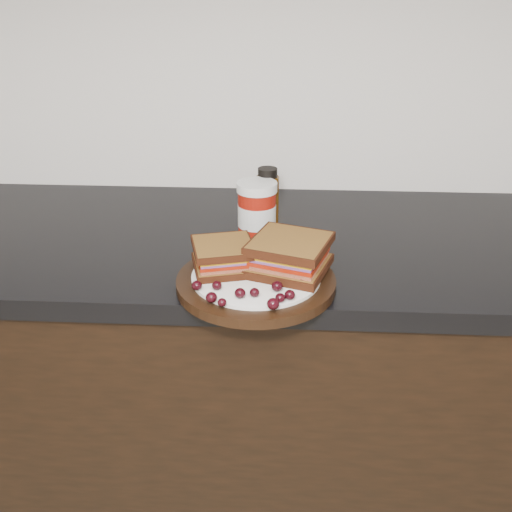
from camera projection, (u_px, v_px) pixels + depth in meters
The scene contains 30 objects.
base_cabinets at pixel (148, 404), 1.43m from camera, with size 3.96×0.58×0.86m, color black.
countertop at pixel (131, 240), 1.23m from camera, with size 3.98×0.60×0.04m, color black.
plate at pixel (256, 282), 1.00m from camera, with size 0.28×0.28×0.02m, color black.
sandwich_left at pixel (224, 256), 1.01m from camera, with size 0.11×0.11×0.05m, color brown, non-canonical shape.
sandwich_right at pixel (290, 255), 1.00m from camera, with size 0.13×0.13×0.06m, color brown, non-canonical shape.
grape_0 at pixel (197, 285), 0.94m from camera, with size 0.02×0.02×0.02m, color black.
grape_1 at pixel (217, 285), 0.94m from camera, with size 0.02×0.02×0.02m, color black.
grape_2 at pixel (211, 297), 0.91m from camera, with size 0.02×0.02×0.02m, color black.
grape_3 at pixel (222, 302), 0.90m from camera, with size 0.01×0.01×0.01m, color black.
grape_4 at pixel (240, 293), 0.92m from camera, with size 0.02×0.02×0.02m, color black.
grape_5 at pixel (255, 292), 0.92m from camera, with size 0.02×0.02×0.02m, color black.
grape_6 at pixel (273, 304), 0.89m from camera, with size 0.02×0.02×0.02m, color black.
grape_7 at pixel (280, 298), 0.91m from camera, with size 0.02×0.02×0.02m, color black.
grape_8 at pixel (290, 295), 0.92m from camera, with size 0.02×0.02×0.02m, color black.
grape_9 at pixel (277, 286), 0.94m from camera, with size 0.02×0.02×0.02m, color black.
grape_10 at pixel (303, 282), 0.95m from camera, with size 0.02×0.02×0.02m, color black.
grape_11 at pixel (297, 275), 0.97m from camera, with size 0.02×0.02×0.02m, color black.
grape_12 at pixel (300, 272), 0.98m from camera, with size 0.02×0.02×0.02m, color black.
grape_13 at pixel (302, 263), 1.02m from camera, with size 0.02×0.02×0.02m, color black.
grape_14 at pixel (296, 258), 1.04m from camera, with size 0.01×0.01×0.01m, color black.
grape_15 at pixel (242, 260), 1.03m from camera, with size 0.02×0.02×0.02m, color black.
grape_16 at pixel (222, 258), 1.03m from camera, with size 0.02×0.02×0.02m, color black.
grape_17 at pixel (218, 264), 1.01m from camera, with size 0.02×0.02×0.02m, color black.
grape_18 at pixel (204, 267), 1.00m from camera, with size 0.02×0.02×0.02m, color black.
grape_19 at pixel (207, 273), 0.98m from camera, with size 0.02×0.02×0.02m, color black.
grape_20 at pixel (233, 261), 1.02m from camera, with size 0.02×0.02×0.02m, color black.
grape_21 at pixel (230, 264), 1.01m from camera, with size 0.02×0.02×0.02m, color black.
grape_22 at pixel (217, 269), 1.00m from camera, with size 0.02×0.02×0.02m, color black.
condiment_jar at pixel (257, 211), 1.17m from camera, with size 0.08×0.08×0.12m, color maroon.
oil_bottle at pixel (267, 199), 1.21m from camera, with size 0.05×0.05×0.14m, color #4B2907.
Camera 1 is at (0.34, 0.59, 1.39)m, focal length 40.00 mm.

